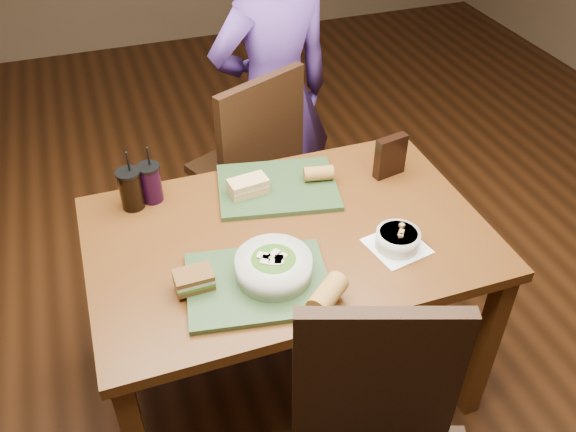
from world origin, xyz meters
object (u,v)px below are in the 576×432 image
at_px(chair_far, 256,163).
at_px(cup_berry, 150,183).
at_px(sandwich_far, 248,186).
at_px(cup_cola, 131,189).
at_px(baguette_far, 318,173).
at_px(diner, 274,99).
at_px(sandwich_near, 194,280).
at_px(soup_bowl, 398,239).
at_px(salad_bowl, 274,266).
at_px(tray_far, 278,187).
at_px(dining_table, 288,253).
at_px(chip_bag, 390,156).
at_px(tray_near, 258,284).
at_px(baguette_near, 328,295).

xyz_separation_m(chair_far, cup_berry, (-0.49, -0.38, 0.26)).
xyz_separation_m(sandwich_far, cup_cola, (-0.39, 0.08, 0.03)).
bearing_deg(cup_berry, baguette_far, -9.89).
relative_size(diner, sandwich_near, 13.82).
xyz_separation_m(soup_bowl, cup_berry, (-0.69, 0.51, 0.04)).
bearing_deg(salad_bowl, tray_far, 70.16).
bearing_deg(dining_table, sandwich_near, -155.33).
xyz_separation_m(salad_bowl, baguette_far, (0.31, 0.42, -0.01)).
height_order(soup_bowl, sandwich_far, sandwich_far).
relative_size(sandwich_near, chip_bag, 0.72).
distance_m(baguette_far, cup_berry, 0.59).
xyz_separation_m(diner, tray_near, (-0.39, -1.03, -0.02)).
distance_m(cup_cola, chip_bag, 0.93).
bearing_deg(sandwich_far, tray_far, 3.38).
height_order(diner, salad_bowl, diner).
distance_m(dining_table, tray_near, 0.28).
xyz_separation_m(diner, sandwich_near, (-0.57, -0.99, 0.01)).
bearing_deg(soup_bowl, baguette_far, 105.34).
relative_size(tray_near, chip_bag, 2.65).
bearing_deg(diner, sandwich_near, 51.12).
xyz_separation_m(tray_far, sandwich_near, (-0.39, -0.40, 0.04)).
height_order(sandwich_far, baguette_near, baguette_near).
relative_size(diner, tray_near, 3.73).
relative_size(sandwich_near, baguette_far, 1.07).
relative_size(chair_far, cup_cola, 4.44).
xyz_separation_m(tray_far, soup_bowl, (0.26, -0.42, 0.02)).
distance_m(chair_far, tray_far, 0.51).
relative_size(tray_far, cup_cola, 1.86).
bearing_deg(tray_near, baguette_far, 49.98).
bearing_deg(sandwich_far, tray_near, -102.66).
xyz_separation_m(diner, salad_bowl, (-0.33, -1.02, 0.02)).
xyz_separation_m(baguette_near, cup_cola, (-0.45, 0.66, 0.02)).
bearing_deg(tray_far, sandwich_far, -176.62).
xyz_separation_m(tray_far, cup_cola, (-0.50, 0.07, 0.07)).
bearing_deg(chair_far, soup_bowl, -76.68).
bearing_deg(tray_near, cup_cola, 119.92).
distance_m(dining_table, tray_far, 0.26).
bearing_deg(sandwich_far, cup_cola, 169.11).
xyz_separation_m(tray_far, baguette_near, (-0.05, -0.59, 0.04)).
bearing_deg(salad_bowl, sandwich_far, 83.97).
height_order(tray_far, baguette_near, baguette_near).
relative_size(sandwich_far, chip_bag, 0.91).
xyz_separation_m(baguette_near, cup_berry, (-0.39, 0.68, 0.02)).
bearing_deg(chair_far, chip_bag, -54.39).
distance_m(chair_far, sandwich_far, 0.55).
bearing_deg(sandwich_far, chair_far, 70.98).
relative_size(sandwich_far, baguette_far, 1.36).
height_order(baguette_near, chip_bag, chip_bag).
distance_m(tray_far, baguette_near, 0.59).
xyz_separation_m(chair_far, salad_bowl, (-0.21, -0.90, 0.25)).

